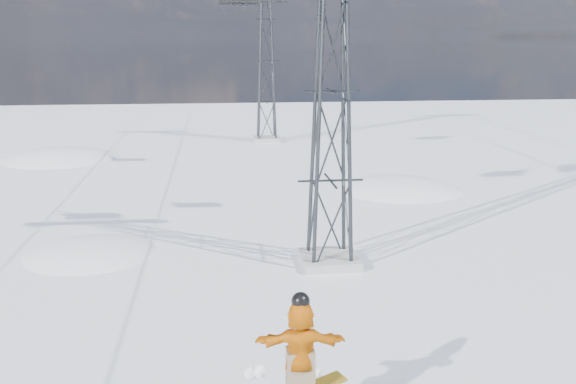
# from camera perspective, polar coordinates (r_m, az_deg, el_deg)

# --- Properties ---
(snow_terrain) EXTENTS (39.00, 37.00, 22.00)m
(snow_terrain) POSITION_cam_1_polar(r_m,az_deg,el_deg) (36.50, -9.25, -13.76)
(snow_terrain) COLOR white
(snow_terrain) RESTS_ON ground
(lift_tower_near) EXTENTS (5.20, 1.80, 11.43)m
(lift_tower_near) POSITION_cam_1_polar(r_m,az_deg,el_deg) (19.54, 3.91, 8.82)
(lift_tower_near) COLOR #999999
(lift_tower_near) RESTS_ON ground
(lift_tower_far) EXTENTS (5.20, 1.80, 11.43)m
(lift_tower_far) POSITION_cam_1_polar(r_m,az_deg,el_deg) (44.33, -1.96, 11.51)
(lift_tower_far) COLOR #999999
(lift_tower_far) RESTS_ON ground
(lift_chair_far) EXTENTS (2.00, 0.58, 2.48)m
(lift_chair_far) POSITION_cam_1_polar(r_m,az_deg,el_deg) (33.87, -4.43, 16.58)
(lift_chair_far) COLOR black
(lift_chair_far) RESTS_ON ground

